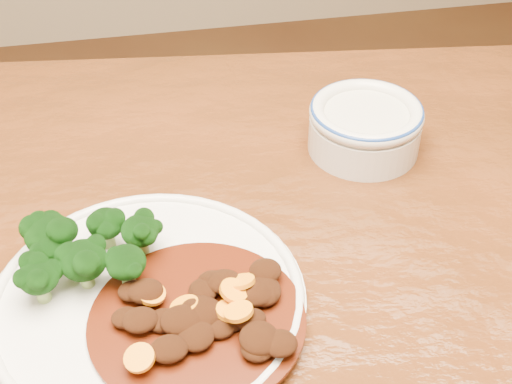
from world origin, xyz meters
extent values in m
cube|color=#57280F|center=(0.00, 0.00, 0.73)|extent=(1.60, 1.07, 0.04)
cylinder|color=silver|center=(-0.08, 0.00, 0.76)|extent=(0.29, 0.29, 0.01)
torus|color=silver|center=(-0.08, 0.00, 0.76)|extent=(0.28, 0.28, 0.01)
cylinder|color=#84A455|center=(-0.16, 0.06, 0.77)|extent=(0.01, 0.01, 0.02)
ellipsoid|color=black|center=(-0.16, 0.06, 0.79)|extent=(0.05, 0.05, 0.04)
cylinder|color=#84A455|center=(-0.08, 0.06, 0.77)|extent=(0.01, 0.01, 0.02)
ellipsoid|color=black|center=(-0.08, 0.06, 0.79)|extent=(0.04, 0.04, 0.03)
cylinder|color=#84A455|center=(-0.17, 0.01, 0.77)|extent=(0.01, 0.01, 0.02)
ellipsoid|color=black|center=(-0.17, 0.01, 0.79)|extent=(0.04, 0.04, 0.03)
cylinder|color=#84A455|center=(-0.10, 0.02, 0.77)|extent=(0.01, 0.01, 0.02)
ellipsoid|color=black|center=(-0.10, 0.02, 0.79)|extent=(0.04, 0.04, 0.03)
cylinder|color=#84A455|center=(-0.13, 0.02, 0.77)|extent=(0.01, 0.01, 0.02)
ellipsoid|color=black|center=(-0.13, 0.02, 0.79)|extent=(0.04, 0.04, 0.03)
cylinder|color=#84A455|center=(-0.11, 0.07, 0.77)|extent=(0.01, 0.01, 0.02)
ellipsoid|color=black|center=(-0.11, 0.07, 0.79)|extent=(0.04, 0.04, 0.03)
cylinder|color=#84A455|center=(-0.16, 0.05, 0.77)|extent=(0.01, 0.01, 0.02)
ellipsoid|color=black|center=(-0.16, 0.05, 0.79)|extent=(0.04, 0.04, 0.03)
cylinder|color=#431607|center=(-0.04, -0.04, 0.76)|extent=(0.19, 0.19, 0.00)
ellipsoid|color=black|center=(-0.05, -0.05, 0.78)|extent=(0.04, 0.03, 0.02)
ellipsoid|color=black|center=(-0.09, 0.00, 0.78)|extent=(0.03, 0.02, 0.01)
ellipsoid|color=black|center=(-0.08, -0.01, 0.78)|extent=(0.03, 0.03, 0.02)
ellipsoid|color=black|center=(0.02, -0.02, 0.77)|extent=(0.03, 0.04, 0.02)
ellipsoid|color=black|center=(-0.01, -0.01, 0.78)|extent=(0.03, 0.03, 0.02)
ellipsoid|color=black|center=(0.02, -0.09, 0.78)|extent=(0.03, 0.03, 0.01)
ellipsoid|color=black|center=(-0.10, -0.03, 0.77)|extent=(0.03, 0.02, 0.01)
ellipsoid|color=black|center=(-0.07, -0.04, 0.77)|extent=(0.03, 0.03, 0.01)
ellipsoid|color=black|center=(-0.01, -0.05, 0.77)|extent=(0.03, 0.02, 0.01)
ellipsoid|color=black|center=(-0.02, 0.00, 0.77)|extent=(0.03, 0.02, 0.01)
ellipsoid|color=black|center=(-0.02, -0.06, 0.77)|extent=(0.02, 0.02, 0.01)
ellipsoid|color=black|center=(0.01, -0.03, 0.78)|extent=(0.03, 0.03, 0.02)
ellipsoid|color=black|center=(-0.03, -0.01, 0.77)|extent=(0.03, 0.03, 0.01)
ellipsoid|color=black|center=(0.01, -0.08, 0.78)|extent=(0.03, 0.04, 0.02)
ellipsoid|color=black|center=(-0.07, -0.07, 0.78)|extent=(0.03, 0.03, 0.02)
ellipsoid|color=black|center=(0.00, -0.09, 0.77)|extent=(0.03, 0.03, 0.01)
ellipsoid|color=black|center=(0.00, -0.06, 0.78)|extent=(0.03, 0.02, 0.01)
ellipsoid|color=black|center=(-0.04, -0.04, 0.77)|extent=(0.04, 0.04, 0.02)
ellipsoid|color=black|center=(-0.09, -0.04, 0.78)|extent=(0.03, 0.03, 0.02)
ellipsoid|color=black|center=(0.03, 0.00, 0.78)|extent=(0.03, 0.03, 0.01)
ellipsoid|color=black|center=(-0.04, -0.06, 0.77)|extent=(0.03, 0.03, 0.02)
cylinder|color=orange|center=(0.00, -0.02, 0.78)|extent=(0.04, 0.03, 0.02)
cylinder|color=orange|center=(-0.01, -0.05, 0.79)|extent=(0.03, 0.03, 0.01)
cylinder|color=orange|center=(-0.09, -0.08, 0.78)|extent=(0.03, 0.03, 0.01)
cylinder|color=orange|center=(-0.01, -0.03, 0.79)|extent=(0.04, 0.04, 0.02)
cylinder|color=orange|center=(-0.05, -0.03, 0.78)|extent=(0.03, 0.04, 0.01)
cylinder|color=orange|center=(0.01, -0.01, 0.78)|extent=(0.04, 0.04, 0.01)
cylinder|color=orange|center=(-0.01, -0.05, 0.78)|extent=(0.03, 0.03, 0.01)
cylinder|color=orange|center=(-0.08, -0.01, 0.78)|extent=(0.03, 0.03, 0.01)
cylinder|color=beige|center=(0.18, 0.19, 0.77)|extent=(0.13, 0.13, 0.04)
cylinder|color=beige|center=(0.18, 0.19, 0.80)|extent=(0.10, 0.10, 0.01)
torus|color=beige|center=(0.18, 0.19, 0.80)|extent=(0.13, 0.13, 0.02)
torus|color=navy|center=(0.18, 0.19, 0.80)|extent=(0.13, 0.13, 0.01)
camera|label=1|loc=(-0.06, -0.45, 1.25)|focal=50.00mm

